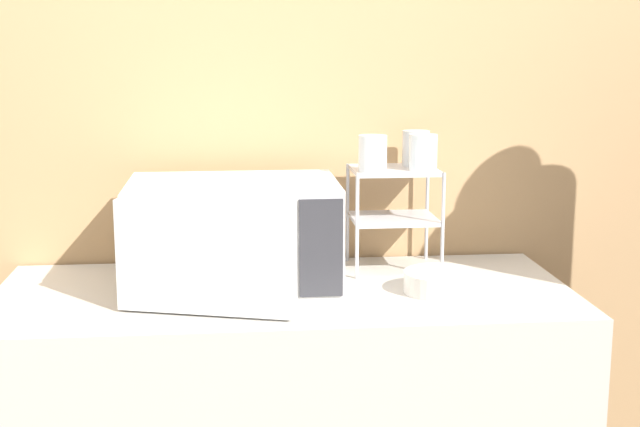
# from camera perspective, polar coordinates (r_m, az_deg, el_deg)

# --- Properties ---
(wall_back) EXTENTS (8.00, 0.06, 2.60)m
(wall_back) POSITION_cam_1_polar(r_m,az_deg,el_deg) (2.63, -2.87, 5.40)
(wall_back) COLOR tan
(wall_back) RESTS_ON ground_plane
(microwave) EXTENTS (0.56, 0.53, 0.28)m
(microwave) POSITION_cam_1_polar(r_m,az_deg,el_deg) (2.35, -5.65, -1.38)
(microwave) COLOR silver
(microwave) RESTS_ON counter
(dish_rack) EXTENTS (0.25, 0.21, 0.29)m
(dish_rack) POSITION_cam_1_polar(r_m,az_deg,el_deg) (2.52, 4.75, 1.07)
(dish_rack) COLOR #B2B2B7
(dish_rack) RESTS_ON counter
(glass_front_left) EXTENTS (0.08, 0.08, 0.10)m
(glass_front_left) POSITION_cam_1_polar(r_m,az_deg,el_deg) (2.43, 3.39, 3.86)
(glass_front_left) COLOR silver
(glass_front_left) RESTS_ON dish_rack
(glass_back_right) EXTENTS (0.08, 0.08, 0.10)m
(glass_back_right) POSITION_cam_1_polar(r_m,az_deg,el_deg) (2.56, 6.15, 4.19)
(glass_back_right) COLOR silver
(glass_back_right) RESTS_ON dish_rack
(glass_front_right) EXTENTS (0.08, 0.08, 0.10)m
(glass_front_right) POSITION_cam_1_polar(r_m,az_deg,el_deg) (2.46, 6.62, 3.91)
(glass_front_right) COLOR silver
(glass_front_right) RESTS_ON dish_rack
(bowl) EXTENTS (0.19, 0.19, 0.05)m
(bowl) POSITION_cam_1_polar(r_m,az_deg,el_deg) (2.33, 7.68, -4.39)
(bowl) COLOR silver
(bowl) RESTS_ON counter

